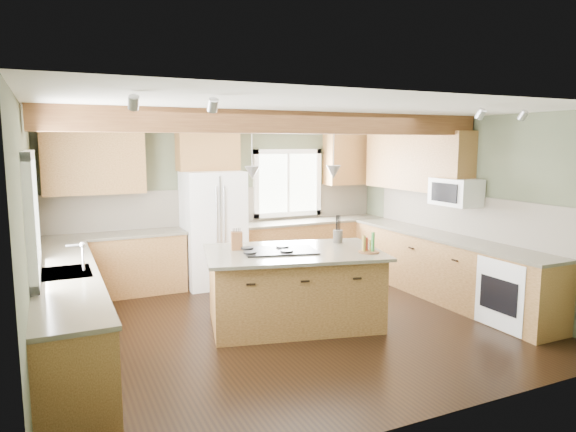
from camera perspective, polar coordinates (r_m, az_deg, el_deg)
name	(u,v)px	position (r m, az deg, el deg)	size (l,w,h in m)	color
floor	(288,324)	(6.52, 0.01, -11.90)	(5.60, 5.60, 0.00)	black
ceiling	(288,111)	(6.14, 0.01, 11.57)	(5.60, 5.60, 0.00)	silver
wall_back	(224,200)	(8.51, -7.17, 1.75)	(5.60, 5.60, 0.00)	#424A34
wall_left	(29,239)	(5.62, -26.80, -2.27)	(5.00, 5.00, 0.00)	#424A34
wall_right	(464,208)	(7.80, 18.99, 0.80)	(5.00, 5.00, 0.00)	#424A34
ceiling_beam	(288,122)	(6.14, -0.03, 10.35)	(5.55, 0.26, 0.26)	#532C17
soffit_trim	(224,124)	(8.37, -7.10, 10.15)	(5.55, 0.20, 0.10)	#532C17
backsplash_back	(224,206)	(8.50, -7.12, 1.14)	(5.58, 0.03, 0.58)	brown
backsplash_right	(461,214)	(7.83, 18.62, 0.19)	(0.03, 3.70, 0.58)	brown
base_cab_back_left	(114,266)	(7.99, -18.72, -5.29)	(2.02, 0.60, 0.88)	brown
counter_back_left	(113,235)	(7.90, -18.87, -2.04)	(2.06, 0.64, 0.04)	#443E32
base_cab_back_right	(312,247)	(8.94, 2.67, -3.47)	(2.62, 0.60, 0.88)	brown
counter_back_right	(312,221)	(8.86, 2.69, -0.56)	(2.66, 0.64, 0.04)	#443E32
base_cab_left	(68,317)	(5.87, -23.28, -10.30)	(0.60, 3.70, 0.88)	brown
counter_left	(65,274)	(5.75, -23.53, -5.94)	(0.64, 3.74, 0.04)	#443E32
base_cab_right	(443,268)	(7.78, 16.84, -5.56)	(0.60, 3.70, 0.88)	brown
counter_right	(444,237)	(7.69, 16.98, -2.22)	(0.64, 3.74, 0.04)	#443E32
upper_cab_back_left	(94,163)	(7.90, -20.77, 5.54)	(1.40, 0.35, 0.90)	brown
upper_cab_over_fridge	(208,148)	(8.20, -8.90, 7.44)	(0.96, 0.35, 0.70)	brown
upper_cab_right	(415,161)	(8.30, 13.98, 5.92)	(0.35, 2.20, 0.90)	brown
upper_cab_back_corner	(349,159)	(9.28, 6.83, 6.30)	(0.90, 0.35, 0.90)	brown
window_left	(30,213)	(5.64, -26.74, 0.33)	(0.04, 1.60, 1.05)	white
window_back	(287,183)	(8.88, -0.07, 3.70)	(1.10, 0.04, 1.00)	white
sink	(65,274)	(5.75, -23.54, -5.89)	(0.50, 0.65, 0.03)	#262628
faucet	(83,258)	(5.72, -21.81, -4.37)	(0.02, 0.02, 0.28)	#B2B2B7
dishwasher	(75,367)	(4.66, -22.55, -15.25)	(0.60, 0.60, 0.84)	white
oven	(517,292)	(6.90, 24.05, -7.74)	(0.60, 0.72, 0.84)	white
microwave	(456,192)	(7.58, 18.14, 2.55)	(0.40, 0.70, 0.38)	white
pendant_left	(252,173)	(6.09, -3.99, 4.80)	(0.18, 0.18, 0.16)	#B2B2B7
pendant_right	(333,172)	(6.30, 5.08, 4.89)	(0.18, 0.18, 0.16)	#B2B2B7
refrigerator	(213,229)	(8.11, -8.30, -1.43)	(0.90, 0.74, 1.80)	white
island	(293,289)	(6.42, 0.60, -8.08)	(2.00, 1.22, 0.88)	brown
island_top	(293,252)	(6.31, 0.61, -4.06)	(2.13, 1.35, 0.04)	#443E32
cooktop	(280,251)	(6.27, -0.88, -3.86)	(0.87, 0.58, 0.02)	black
knife_block	(237,241)	(6.38, -5.72, -2.76)	(0.13, 0.10, 0.22)	brown
utensil_crock	(338,236)	(6.84, 5.57, -2.26)	(0.13, 0.13, 0.17)	#473E39
bottle_tray	(369,243)	(6.26, 8.99, -2.98)	(0.25, 0.25, 0.23)	brown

